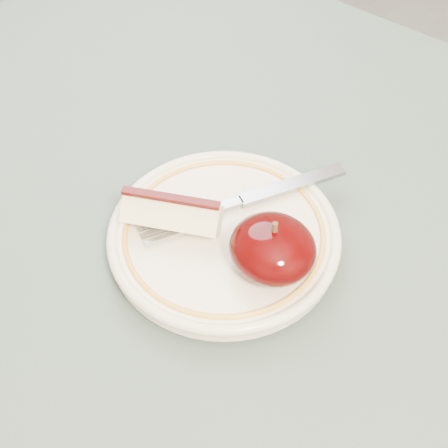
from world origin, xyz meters
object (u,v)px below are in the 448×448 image
Objects in this scene: plate at (224,236)px; fork at (239,201)px; table at (184,384)px; apple_half at (273,248)px.

fork is (-0.01, 0.03, 0.01)m from plate.
plate is at bearing 104.76° from table.
fork is at bearing 104.70° from table.
table is at bearing -108.56° from apple_half.
plate is (-0.02, 0.08, 0.10)m from table.
table is at bearing -136.33° from fork.
fork reaches higher than table.
fork is (-0.05, 0.03, -0.01)m from apple_half.
table is at bearing -75.24° from plate.
fork reaches higher than plate.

